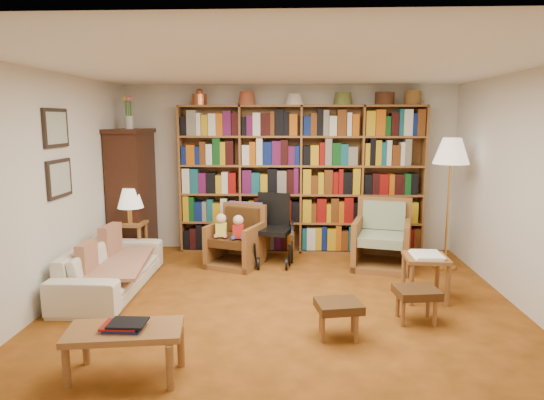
# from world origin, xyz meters

# --- Properties ---
(floor) EXTENTS (5.00, 5.00, 0.00)m
(floor) POSITION_xyz_m (0.00, 0.00, 0.00)
(floor) COLOR #9C4E18
(floor) RESTS_ON ground
(ceiling) EXTENTS (5.00, 5.00, 0.00)m
(ceiling) POSITION_xyz_m (0.00, 0.00, 2.50)
(ceiling) COLOR white
(ceiling) RESTS_ON wall_back
(wall_back) EXTENTS (5.00, 0.00, 5.00)m
(wall_back) POSITION_xyz_m (0.00, 2.50, 1.25)
(wall_back) COLOR silver
(wall_back) RESTS_ON floor
(wall_front) EXTENTS (5.00, 0.00, 5.00)m
(wall_front) POSITION_xyz_m (0.00, -2.50, 1.25)
(wall_front) COLOR silver
(wall_front) RESTS_ON floor
(wall_left) EXTENTS (0.00, 5.00, 5.00)m
(wall_left) POSITION_xyz_m (-2.50, 0.00, 1.25)
(wall_left) COLOR silver
(wall_left) RESTS_ON floor
(wall_right) EXTENTS (0.00, 5.00, 5.00)m
(wall_right) POSITION_xyz_m (2.50, 0.00, 1.25)
(wall_right) COLOR silver
(wall_right) RESTS_ON floor
(bookshelf) EXTENTS (3.60, 0.30, 2.42)m
(bookshelf) POSITION_xyz_m (0.20, 2.33, 1.17)
(bookshelf) COLOR olive
(bookshelf) RESTS_ON floor
(curio_cabinet) EXTENTS (0.50, 0.95, 2.40)m
(curio_cabinet) POSITION_xyz_m (-2.25, 2.00, 0.95)
(curio_cabinet) COLOR black
(curio_cabinet) RESTS_ON floor
(framed_pictures) EXTENTS (0.03, 0.52, 0.97)m
(framed_pictures) POSITION_xyz_m (-2.48, 0.30, 1.62)
(framed_pictures) COLOR black
(framed_pictures) RESTS_ON wall_left
(sofa) EXTENTS (1.90, 0.76, 0.55)m
(sofa) POSITION_xyz_m (-2.05, 0.54, 0.28)
(sofa) COLOR beige
(sofa) RESTS_ON floor
(sofa_throw) EXTENTS (0.87, 1.39, 0.04)m
(sofa_throw) POSITION_xyz_m (-2.00, 0.54, 0.30)
(sofa_throw) COLOR #C6B490
(sofa_throw) RESTS_ON sofa
(cushion_left) EXTENTS (0.16, 0.41, 0.40)m
(cushion_left) POSITION_xyz_m (-2.18, 0.89, 0.45)
(cushion_left) COLOR maroon
(cushion_left) RESTS_ON sofa
(cushion_right) EXTENTS (0.11, 0.35, 0.35)m
(cushion_right) POSITION_xyz_m (-2.18, 0.19, 0.45)
(cushion_right) COLOR maroon
(cushion_right) RESTS_ON sofa
(side_table_lamp) EXTENTS (0.38, 0.38, 0.59)m
(side_table_lamp) POSITION_xyz_m (-2.15, 1.60, 0.42)
(side_table_lamp) COLOR olive
(side_table_lamp) RESTS_ON floor
(table_lamp) EXTENTS (0.35, 0.35, 0.48)m
(table_lamp) POSITION_xyz_m (-2.15, 1.60, 0.91)
(table_lamp) COLOR gold
(table_lamp) RESTS_ON side_table_lamp
(armchair_leather) EXTENTS (0.88, 0.88, 0.84)m
(armchair_leather) POSITION_xyz_m (-0.70, 1.64, 0.34)
(armchair_leather) COLOR olive
(armchair_leather) RESTS_ON floor
(armchair_sage) EXTENTS (0.93, 0.94, 0.92)m
(armchair_sage) POSITION_xyz_m (1.29, 1.65, 0.35)
(armchair_sage) COLOR olive
(armchair_sage) RESTS_ON floor
(wheelchair) EXTENTS (0.57, 0.77, 0.97)m
(wheelchair) POSITION_xyz_m (-0.18, 1.77, 0.44)
(wheelchair) COLOR black
(wheelchair) RESTS_ON floor
(floor_lamp) EXTENTS (0.47, 0.47, 1.76)m
(floor_lamp) POSITION_xyz_m (2.14, 1.55, 1.51)
(floor_lamp) COLOR gold
(floor_lamp) RESTS_ON floor
(side_table_papers) EXTENTS (0.48, 0.48, 0.53)m
(side_table_papers) POSITION_xyz_m (1.56, 0.38, 0.42)
(side_table_papers) COLOR olive
(side_table_papers) RESTS_ON floor
(footstool_a) EXTENTS (0.46, 0.41, 0.34)m
(footstool_a) POSITION_xyz_m (0.51, -0.62, 0.28)
(footstool_a) COLOR #462A12
(footstool_a) RESTS_ON floor
(footstool_b) EXTENTS (0.45, 0.40, 0.35)m
(footstool_b) POSITION_xyz_m (1.32, -0.24, 0.28)
(footstool_b) COLOR #462A12
(footstool_b) RESTS_ON floor
(coffee_table) EXTENTS (0.93, 0.56, 0.45)m
(coffee_table) POSITION_xyz_m (-1.21, -1.40, 0.34)
(coffee_table) COLOR olive
(coffee_table) RESTS_ON floor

